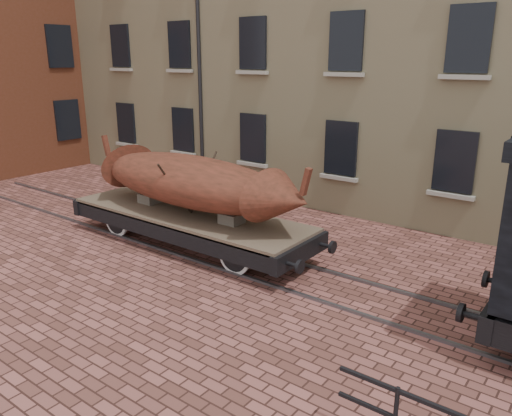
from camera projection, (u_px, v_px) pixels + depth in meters
The scene contains 4 objects.
ground at pixel (331, 288), 11.14m from camera, with size 90.00×90.00×0.00m, color brown.
rail_track at pixel (331, 287), 11.13m from camera, with size 30.00×1.52×0.06m.
flatcar_wagon at pixel (188, 219), 13.46m from camera, with size 8.09×2.19×1.22m.
iron_boat at pixel (190, 181), 13.08m from camera, with size 7.52×2.28×1.76m.
Camera 1 is at (4.79, -9.09, 4.95)m, focal length 35.00 mm.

